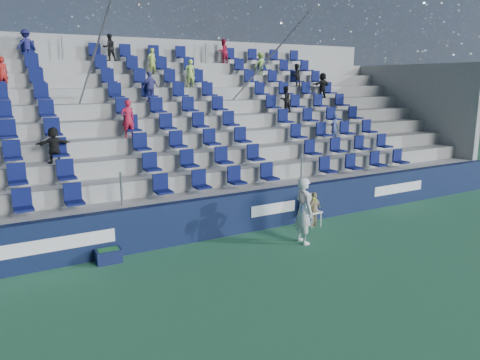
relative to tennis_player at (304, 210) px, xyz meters
name	(u,v)px	position (x,y,z in m)	size (l,w,h in m)	color
ground	(291,271)	(-1.48, -1.47, -0.94)	(70.00, 70.00, 0.00)	#32754B
sponsor_wall	(228,215)	(-1.48, 1.68, -0.34)	(24.00, 0.32, 1.20)	#101A3B
grandstand	(164,143)	(-1.48, 6.77, 1.19)	(24.00, 8.17, 6.63)	#A0A09B
tennis_player	(304,210)	(0.00, 0.00, 0.00)	(0.69, 0.73, 1.88)	white
line_judge_chair	(311,207)	(1.21, 1.18, -0.37)	(0.47, 0.48, 1.01)	white
line_judge	(314,209)	(1.21, 1.03, -0.39)	(0.65, 0.27, 1.11)	tan
ball_bin	(109,255)	(-5.13, 1.28, -0.75)	(0.63, 0.42, 0.35)	#11183E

